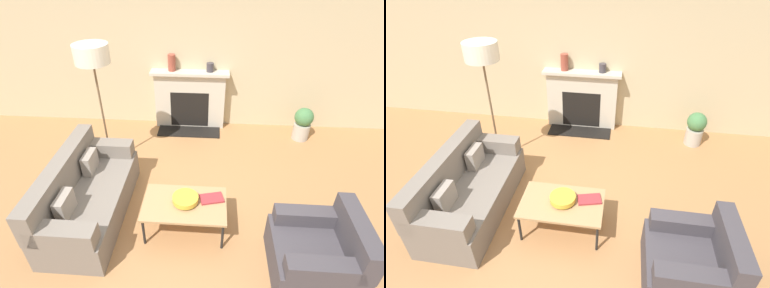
% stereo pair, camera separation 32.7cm
% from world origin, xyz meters
% --- Properties ---
extents(ground_plane, '(18.00, 18.00, 0.00)m').
position_xyz_m(ground_plane, '(0.00, 0.00, 0.00)').
color(ground_plane, '#A87547').
extents(wall_back, '(18.00, 0.06, 2.90)m').
position_xyz_m(wall_back, '(0.00, 2.76, 1.45)').
color(wall_back, '#C6B289').
rests_on(wall_back, ground_plane).
extents(fireplace, '(1.44, 0.59, 1.12)m').
position_xyz_m(fireplace, '(0.17, 2.62, 0.55)').
color(fireplace, beige).
rests_on(fireplace, ground_plane).
extents(couch, '(0.82, 1.81, 0.86)m').
position_xyz_m(couch, '(-0.99, 0.16, 0.32)').
color(couch, slate).
rests_on(couch, ground_plane).
extents(armchair_near, '(0.88, 0.84, 0.81)m').
position_xyz_m(armchair_near, '(1.78, -0.49, 0.30)').
color(armchair_near, '#423D42').
rests_on(armchair_near, ground_plane).
extents(coffee_table, '(1.01, 0.63, 0.43)m').
position_xyz_m(coffee_table, '(0.31, 0.01, 0.40)').
color(coffee_table, tan).
rests_on(coffee_table, ground_plane).
extents(bowl, '(0.32, 0.32, 0.09)m').
position_xyz_m(bowl, '(0.31, 0.03, 0.49)').
color(bowl, gold).
rests_on(bowl, coffee_table).
extents(book, '(0.32, 0.24, 0.02)m').
position_xyz_m(book, '(0.63, 0.10, 0.45)').
color(book, '#9E2D33').
rests_on(book, coffee_table).
extents(floor_lamp, '(0.48, 0.48, 1.94)m').
position_xyz_m(floor_lamp, '(-1.06, 1.33, 1.70)').
color(floor_lamp, brown).
rests_on(floor_lamp, ground_plane).
extents(mantel_vase_left, '(0.14, 0.14, 0.30)m').
position_xyz_m(mantel_vase_left, '(-0.16, 2.63, 1.27)').
color(mantel_vase_left, brown).
rests_on(mantel_vase_left, fireplace).
extents(mantel_vase_center_left, '(0.13, 0.13, 0.16)m').
position_xyz_m(mantel_vase_center_left, '(0.53, 2.63, 1.20)').
color(mantel_vase_center_left, '#3D383D').
rests_on(mantel_vase_center_left, fireplace).
extents(potted_plant, '(0.33, 0.33, 0.62)m').
position_xyz_m(potted_plant, '(2.25, 2.28, 0.33)').
color(potted_plant, '#B2A899').
rests_on(potted_plant, ground_plane).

